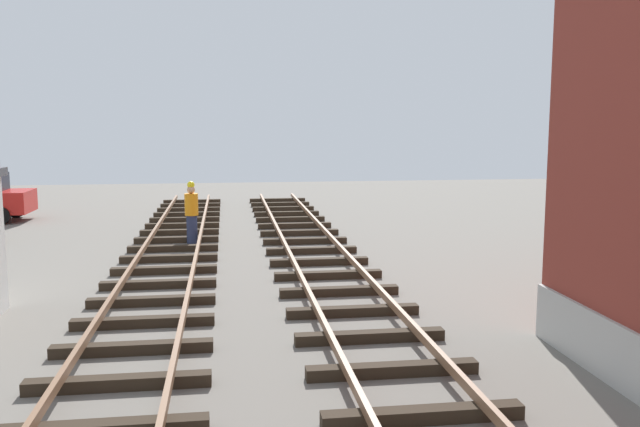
{
  "coord_description": "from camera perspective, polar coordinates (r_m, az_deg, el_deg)",
  "views": [
    {
      "loc": [
        -1.74,
        0.86,
        3.61
      ],
      "look_at": [
        0.0,
        13.21,
        1.91
      ],
      "focal_mm": 37.71,
      "sensor_mm": 36.0,
      "label": 1
    }
  ],
  "objects": [
    {
      "name": "track_worker_foreground",
      "position": [
        20.4,
        -10.84,
        0.08
      ],
      "size": [
        0.4,
        0.4,
        1.87
      ],
      "color": "#262D4C",
      "rests_on": "ground"
    }
  ]
}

